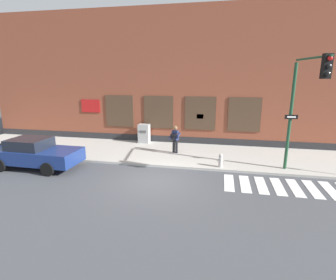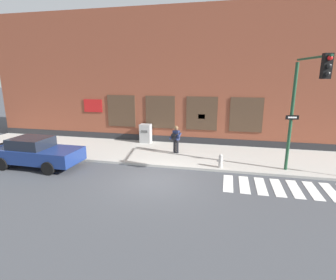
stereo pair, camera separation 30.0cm
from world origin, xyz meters
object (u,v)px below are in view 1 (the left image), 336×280
at_px(red_car, 34,153).
at_px(busker, 175,138).
at_px(utility_box, 144,133).
at_px(traffic_light, 303,96).
at_px(fire_hydrant, 221,160).

distance_m(red_car, busker, 7.55).
xyz_separation_m(busker, utility_box, (-2.49, 2.03, -0.29)).
bearing_deg(utility_box, traffic_light, -28.78).
relative_size(traffic_light, utility_box, 4.15).
bearing_deg(busker, fire_hydrant, -36.24).
height_order(busker, utility_box, busker).
xyz_separation_m(red_car, busker, (6.64, 3.58, 0.27)).
distance_m(traffic_light, fire_hydrant, 4.70).
bearing_deg(red_car, traffic_light, 4.33).
bearing_deg(traffic_light, red_car, -175.67).
xyz_separation_m(traffic_light, fire_hydrant, (-3.30, 0.66, -3.28)).
relative_size(busker, fire_hydrant, 2.32).
distance_m(busker, fire_hydrant, 3.38).
bearing_deg(fire_hydrant, red_car, -170.20).
xyz_separation_m(busker, fire_hydrant, (2.68, -1.97, -0.58)).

